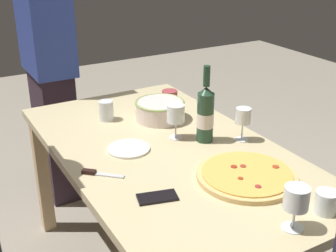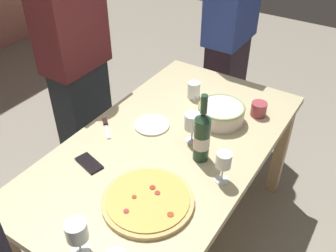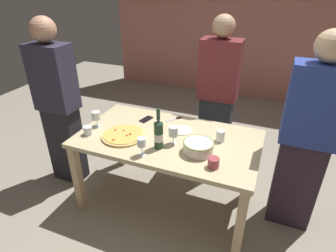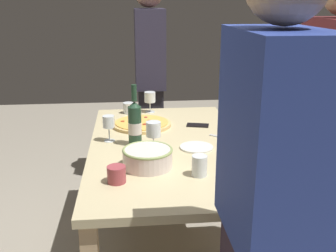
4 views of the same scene
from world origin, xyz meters
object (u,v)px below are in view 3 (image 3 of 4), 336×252
at_px(serving_bowl, 198,147).
at_px(wine_glass_far_left, 96,116).
at_px(wine_bottle, 159,134).
at_px(person_guest_right, 218,96).
at_px(cell_phone, 146,119).
at_px(person_host, 58,105).
at_px(pizza_knife, 176,119).
at_px(side_plate, 182,130).
at_px(pizza, 123,135).
at_px(person_guest_left, 307,138).
at_px(cup_amber, 88,130).
at_px(wine_glass_by_bottle, 141,143).
at_px(cup_ceramic, 214,163).
at_px(cup_spare, 220,136).
at_px(dining_table, 168,146).
at_px(wine_glass_near_pizza, 173,132).

bearing_deg(serving_bowl, wine_glass_far_left, 176.14).
bearing_deg(wine_bottle, person_guest_right, 76.31).
height_order(cell_phone, person_host, person_host).
xyz_separation_m(pizza_knife, person_host, (-1.10, -0.39, 0.12)).
xyz_separation_m(side_plate, cell_phone, (-0.41, 0.08, 0.00)).
xyz_separation_m(pizza, person_guest_left, (1.49, 0.34, 0.11)).
bearing_deg(cup_amber, wine_glass_by_bottle, -10.85).
height_order(serving_bowl, side_plate, serving_bowl).
bearing_deg(person_guest_left, wine_glass_by_bottle, 14.06).
bearing_deg(person_guest_right, cup_ceramic, 28.10).
xyz_separation_m(wine_glass_far_left, person_guest_left, (1.81, 0.26, 0.01)).
bearing_deg(person_guest_right, cup_spare, 31.56).
bearing_deg(person_guest_right, cup_amber, -24.92).
relative_size(cup_ceramic, pizza_knife, 0.61).
bearing_deg(cup_ceramic, pizza_knife, 130.07).
xyz_separation_m(wine_glass_far_left, person_guest_right, (0.94, 0.90, 0.01)).
bearing_deg(pizza_knife, dining_table, -80.70).
bearing_deg(dining_table, cup_ceramic, -30.67).
xyz_separation_m(pizza, cup_ceramic, (0.85, -0.15, 0.03)).
bearing_deg(wine_bottle, person_guest_left, 19.09).
relative_size(wine_glass_by_bottle, cup_ceramic, 1.81).
height_order(serving_bowl, wine_bottle, wine_bottle).
distance_m(wine_bottle, cup_ceramic, 0.50).
height_order(pizza, person_guest_right, person_guest_right).
bearing_deg(person_host, serving_bowl, -5.56).
bearing_deg(cup_ceramic, cup_spare, 95.19).
xyz_separation_m(wine_bottle, cell_phone, (-0.32, 0.42, -0.13)).
bearing_deg(person_host, cup_ceramic, -10.42).
bearing_deg(cup_amber, pizza_knife, 42.80).
bearing_deg(dining_table, wine_bottle, -91.99).
bearing_deg(wine_bottle, pizza, 172.22).
bearing_deg(cell_phone, cup_spare, -174.52).
relative_size(wine_glass_near_pizza, wine_glass_by_bottle, 1.05).
bearing_deg(wine_glass_near_pizza, pizza_knife, 107.76).
distance_m(cup_ceramic, cell_phone, 0.96).
height_order(dining_table, pizza_knife, pizza_knife).
xyz_separation_m(wine_glass_far_left, cup_spare, (1.14, 0.17, -0.06)).
height_order(wine_bottle, pizza_knife, wine_bottle).
distance_m(pizza, person_guest_right, 1.16).
bearing_deg(pizza_knife, pizza, -122.46).
relative_size(cup_amber, person_host, 0.05).
height_order(dining_table, cup_amber, cup_amber).
xyz_separation_m(cup_spare, pizza_knife, (-0.50, 0.25, -0.04)).
xyz_separation_m(wine_bottle, wine_glass_near_pizza, (0.09, 0.10, -0.02)).
bearing_deg(serving_bowl, pizza_knife, 127.57).
distance_m(serving_bowl, cup_amber, 1.01).
distance_m(wine_glass_far_left, pizza_knife, 0.77).
height_order(dining_table, serving_bowl, serving_bowl).
xyz_separation_m(wine_bottle, wine_glass_far_left, (-0.69, 0.12, -0.02)).
xyz_separation_m(cup_spare, person_host, (-1.60, -0.14, 0.08)).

